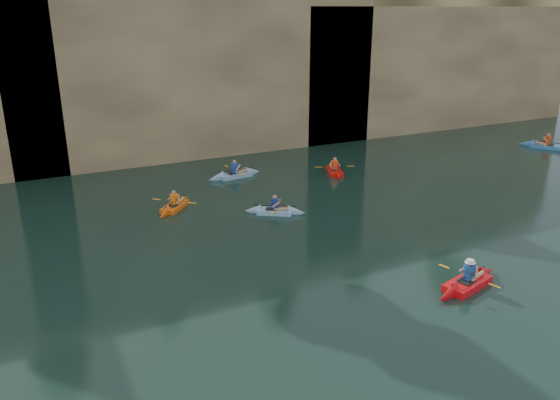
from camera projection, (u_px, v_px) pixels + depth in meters
name	position (u px, v px, depth m)	size (l,w,h in m)	color
ground	(390.00, 325.00, 16.95)	(160.00, 160.00, 0.00)	black
cliff	(147.00, 56.00, 40.33)	(70.00, 16.00, 12.00)	tan
cliff_slab_center	(205.00, 68.00, 35.01)	(24.00, 2.40, 11.40)	tan
cliff_slab_east	(444.00, 66.00, 43.62)	(26.00, 2.40, 9.84)	tan
sea_cave_center	(118.00, 142.00, 33.31)	(3.50, 1.00, 3.20)	black
sea_cave_east	(317.00, 113.00, 38.94)	(5.00, 1.00, 4.50)	black
main_kayaker	(468.00, 283.00, 19.20)	(3.59, 2.32, 1.30)	red
kayaker_orange	(175.00, 206.00, 26.74)	(2.60, 2.76, 1.17)	#F15D0F
kayaker_ltblue_near	(275.00, 211.00, 26.11)	(2.85, 2.15, 1.16)	#89B7E5
kayaker_red_far	(334.00, 171.00, 32.55)	(2.24, 3.30, 1.20)	red
kayaker_ltblue_mid	(235.00, 175.00, 31.75)	(3.44, 2.52, 1.29)	#80ABD7
kayaker_blue_east	(547.00, 146.00, 38.33)	(2.62, 3.58, 1.32)	#3B7CCA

